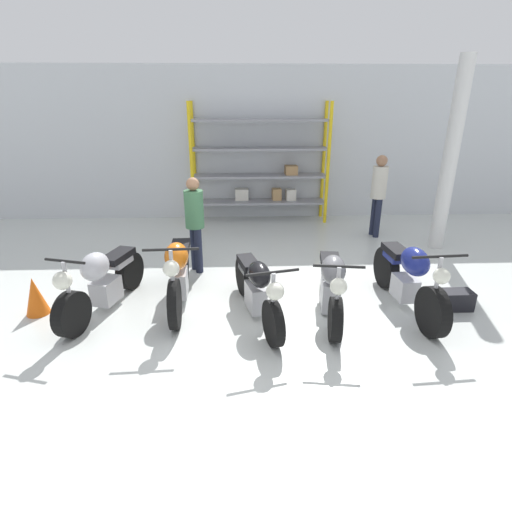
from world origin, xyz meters
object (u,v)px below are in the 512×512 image
shelving_rack (261,166)px  person_near_rack (379,189)px  motorcycle_orange (179,272)px  person_browsing (195,218)px  toolbox (456,300)px  motorcycle_grey (331,283)px  motorcycle_blue (408,277)px  traffic_cone (35,296)px  motorcycle_silver (102,281)px  motorcycle_black (257,288)px

shelving_rack → person_near_rack: size_ratio=1.86×
motorcycle_orange → person_browsing: person_browsing is taller
motorcycle_orange → toolbox: motorcycle_orange is taller
shelving_rack → motorcycle_grey: bearing=-81.0°
motorcycle_grey → person_near_rack: (1.71, 3.35, 0.60)m
motorcycle_blue → toolbox: (0.73, -0.05, -0.35)m
motorcycle_orange → motorcycle_blue: size_ratio=0.97×
shelving_rack → toolbox: (2.58, -4.70, -1.19)m
traffic_cone → motorcycle_grey: bearing=-1.3°
motorcycle_silver → motorcycle_blue: 4.34m
motorcycle_silver → motorcycle_blue: (4.34, -0.14, 0.04)m
motorcycle_blue → person_browsing: person_browsing is taller
person_browsing → person_near_rack: (3.75, 1.80, 0.07)m
shelving_rack → motorcycle_orange: shelving_rack is taller
motorcycle_orange → motorcycle_grey: motorcycle_orange is taller
motorcycle_grey → motorcycle_blue: motorcycle_blue is taller
motorcycle_black → motorcycle_silver: bearing=-111.5°
person_near_rack → toolbox: 3.47m
motorcycle_silver → toolbox: (5.07, -0.18, -0.31)m
toolbox → traffic_cone: size_ratio=0.80×
person_near_rack → traffic_cone: size_ratio=3.20×
person_browsing → shelving_rack: bearing=-142.5°
motorcycle_silver → motorcycle_black: motorcycle_silver is taller
shelving_rack → person_near_rack: shelving_rack is taller
motorcycle_orange → traffic_cone: size_ratio=3.71×
shelving_rack → traffic_cone: bearing=-126.5°
motorcycle_orange → toolbox: 4.04m
motorcycle_grey → toolbox: size_ratio=4.69×
motorcycle_black → motorcycle_grey: motorcycle_grey is taller
toolbox → person_near_rack: bearing=92.3°
motorcycle_orange → motorcycle_black: (1.12, -0.44, -0.07)m
motorcycle_blue → person_browsing: (-3.15, 1.50, 0.48)m
motorcycle_black → motorcycle_grey: size_ratio=0.97×
shelving_rack → toolbox: size_ratio=7.44×
person_browsing → toolbox: 4.26m
motorcycle_silver → motorcycle_orange: motorcycle_orange is taller
motorcycle_silver → motorcycle_blue: size_ratio=0.94×
motorcycle_orange → motorcycle_blue: bearing=82.4°
motorcycle_blue → motorcycle_grey: bearing=-91.4°
motorcycle_black → motorcycle_blue: size_ratio=0.95×
shelving_rack → person_browsing: bearing=-112.4°
motorcycle_orange → shelving_rack: bearing=159.2°
person_near_rack → motorcycle_silver: bearing=23.5°
person_near_rack → motorcycle_black: bearing=42.3°
motorcycle_silver → toolbox: size_ratio=4.50×
motorcycle_grey → person_browsing: bearing=-119.4°
toolbox → shelving_rack: bearing=118.8°
shelving_rack → motorcycle_blue: size_ratio=1.55×
motorcycle_silver → traffic_cone: size_ratio=3.60×
motorcycle_silver → traffic_cone: 0.94m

